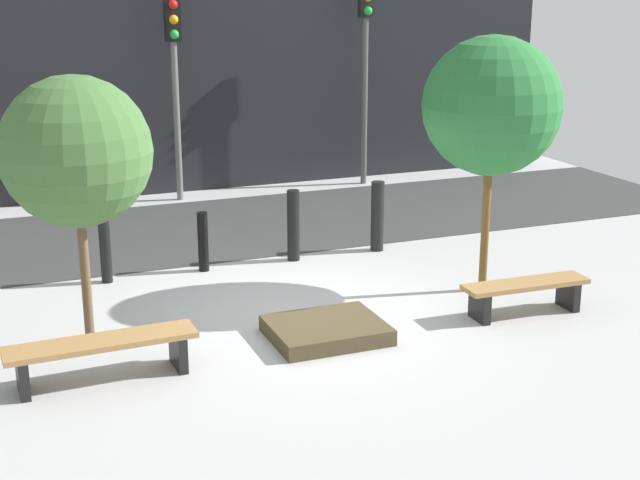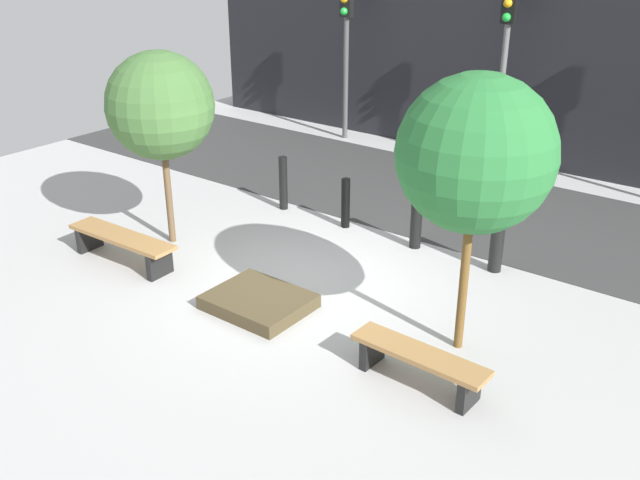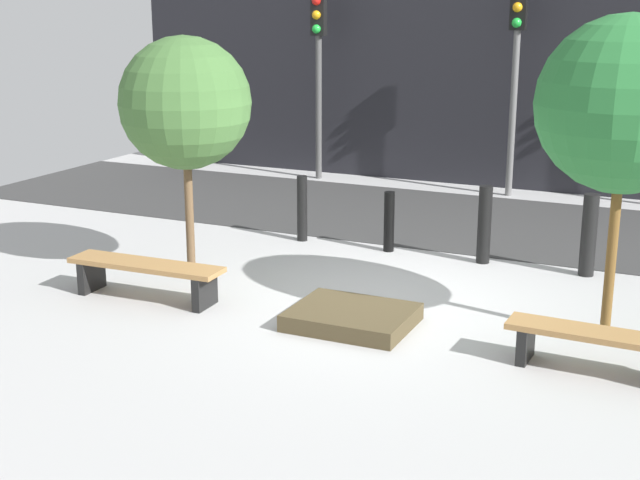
{
  "view_description": "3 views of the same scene",
  "coord_description": "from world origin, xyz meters",
  "views": [
    {
      "loc": [
        -3.64,
        -9.78,
        3.99
      ],
      "look_at": [
        -0.0,
        -0.66,
        1.13
      ],
      "focal_mm": 50.0,
      "sensor_mm": 36.0,
      "label": 1
    },
    {
      "loc": [
        5.75,
        -7.04,
        4.83
      ],
      "look_at": [
        0.53,
        -0.18,
        0.91
      ],
      "focal_mm": 40.0,
      "sensor_mm": 36.0,
      "label": 2
    },
    {
      "loc": [
        3.56,
        -9.38,
        3.49
      ],
      "look_at": [
        -0.39,
        -0.85,
        0.93
      ],
      "focal_mm": 50.0,
      "sensor_mm": 36.0,
      "label": 3
    }
  ],
  "objects": [
    {
      "name": "ground_plane",
      "position": [
        0.0,
        0.0,
        0.0
      ],
      "size": [
        18.0,
        18.0,
        0.0
      ],
      "primitive_type": "plane",
      "color": "#ADADAD"
    },
    {
      "name": "bollard_left",
      "position": [
        -0.68,
        2.12,
        0.43
      ],
      "size": [
        0.15,
        0.15,
        0.86
      ],
      "primitive_type": "cylinder",
      "color": "black",
      "rests_on": "ground"
    },
    {
      "name": "tree_behind_right_bench",
      "position": [
        2.58,
        -0.07,
        2.47
      ],
      "size": [
        1.78,
        1.78,
        3.36
      ],
      "color": "brown",
      "rests_on": "ground"
    },
    {
      "name": "bench_right",
      "position": [
        2.58,
        -1.05,
        0.3
      ],
      "size": [
        1.64,
        0.44,
        0.42
      ],
      "rotation": [
        0.0,
        0.0,
        -0.03
      ],
      "color": "black",
      "rests_on": "ground"
    },
    {
      "name": "traffic_light_mid_east",
      "position": [
        3.83,
        6.5,
        2.8
      ],
      "size": [
        0.28,
        0.27,
        4.09
      ],
      "color": "#505050",
      "rests_on": "ground"
    },
    {
      "name": "traffic_light_mid_west",
      "position": [
        0.0,
        6.5,
        2.57
      ],
      "size": [
        0.28,
        0.27,
        3.72
      ],
      "color": "slate",
      "rests_on": "ground"
    },
    {
      "name": "planter_bed",
      "position": [
        0.0,
        -0.85,
        0.09
      ],
      "size": [
        1.3,
        1.07,
        0.19
      ],
      "primitive_type": "cube",
      "color": "#4A3E27",
      "rests_on": "ground"
    },
    {
      "name": "tree_behind_left_bench",
      "position": [
        -2.58,
        -0.07,
        2.23
      ],
      "size": [
        1.65,
        1.65,
        3.06
      ],
      "color": "brown",
      "rests_on": "ground"
    },
    {
      "name": "bench_left",
      "position": [
        -2.58,
        -1.05,
        0.33
      ],
      "size": [
        1.97,
        0.5,
        0.45
      ],
      "rotation": [
        0.0,
        0.0,
        0.03
      ],
      "color": "black",
      "rests_on": "ground"
    },
    {
      "name": "bollard_center",
      "position": [
        0.68,
        2.12,
        0.53
      ],
      "size": [
        0.18,
        0.18,
        1.06
      ],
      "primitive_type": "cylinder",
      "color": "black",
      "rests_on": "ground"
    },
    {
      "name": "bollard_far_left",
      "position": [
        -2.05,
        2.12,
        0.49
      ],
      "size": [
        0.15,
        0.15,
        0.98
      ],
      "primitive_type": "cylinder",
      "color": "black",
      "rests_on": "ground"
    },
    {
      "name": "building_facade",
      "position": [
        0.0,
        7.38,
        1.88
      ],
      "size": [
        16.2,
        0.5,
        3.76
      ],
      "primitive_type": "cube",
      "color": "black",
      "rests_on": "ground"
    },
    {
      "name": "road_strip",
      "position": [
        0.0,
        4.3,
        0.01
      ],
      "size": [
        18.0,
        3.85,
        0.01
      ],
      "primitive_type": "cube",
      "color": "#363636",
      "rests_on": "ground"
    },
    {
      "name": "bollard_right",
      "position": [
        2.05,
        2.12,
        0.54
      ],
      "size": [
        0.2,
        0.2,
        1.08
      ],
      "primitive_type": "cylinder",
      "color": "black",
      "rests_on": "ground"
    }
  ]
}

